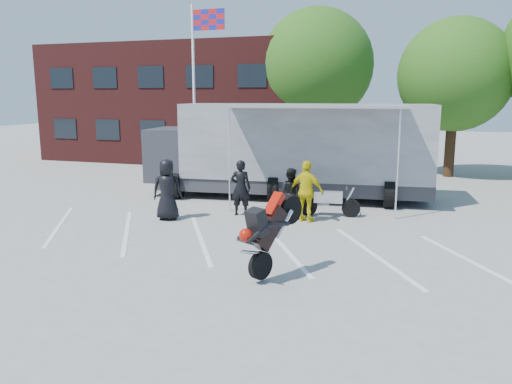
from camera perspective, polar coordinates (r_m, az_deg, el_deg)
The scene contains 13 objects.
ground at distance 12.59m, azimuth 1.00°, elevation -7.42°, with size 100.00×100.00×0.00m, color #989893.
parking_bay_lines at distance 13.50m, azimuth 2.25°, elevation -6.12°, with size 18.00×5.00×0.01m, color white.
office_building at distance 32.38m, azimuth -6.69°, elevation 10.04°, with size 18.00×8.00×7.00m, color #4C1A18.
flagpole at distance 23.56m, azimuth -6.57°, elevation 13.51°, with size 1.61×0.12×8.00m.
tree_left at distance 28.02m, azimuth 6.92°, elevation 14.13°, with size 6.12×6.12×8.64m.
tree_mid at distance 26.49m, azimuth 21.82°, elevation 12.29°, with size 5.44×5.44×7.68m.
transporter_truck at distance 19.81m, azimuth 4.13°, elevation -0.64°, with size 11.51×5.54×3.66m, color #9A9DA3, non-canonical shape.
parked_motorcycle at distance 16.91m, azimuth 8.37°, elevation -2.74°, with size 0.69×2.07×1.09m, color #B9B9BE, non-canonical shape.
stunt_bike_rider at distance 11.44m, azimuth 3.00°, elevation -9.36°, with size 0.81×1.73×2.04m, color black, non-canonical shape.
spectator_leather_a at distance 16.33m, azimuth -10.10°, elevation 0.28°, with size 0.97×0.63×1.98m, color black.
spectator_leather_b at distance 16.68m, azimuth -1.76°, elevation 0.48°, with size 0.68×0.45×1.88m, color black.
spectator_leather_c at distance 16.34m, azimuth 3.91°, elevation -0.14°, with size 0.81×0.63×1.67m, color black.
spectator_hivis at distance 15.89m, azimuth 5.81°, elevation 0.06°, with size 1.15×0.48×1.96m, color yellow.
Camera 1 is at (3.49, -11.43, 3.96)m, focal length 35.00 mm.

